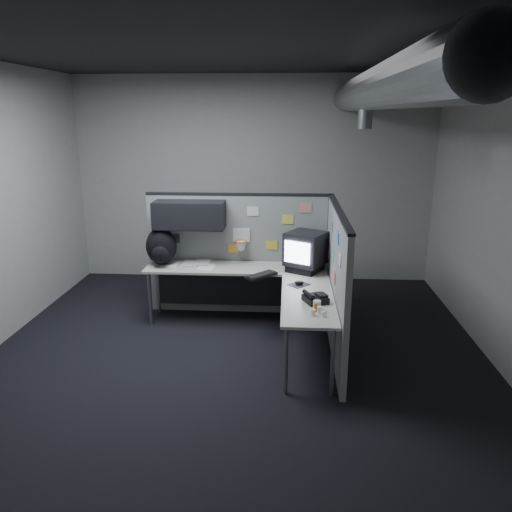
# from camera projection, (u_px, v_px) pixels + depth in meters

# --- Properties ---
(room) EXTENTS (5.62, 5.62, 3.22)m
(room) POSITION_uv_depth(u_px,v_px,m) (289.00, 167.00, 5.02)
(room) COLOR black
(room) RESTS_ON ground
(partition_back) EXTENTS (2.44, 0.42, 1.63)m
(partition_back) POSITION_uv_depth(u_px,v_px,m) (226.00, 242.00, 6.55)
(partition_back) COLOR gray
(partition_back) RESTS_ON ground
(partition_right) EXTENTS (0.07, 2.23, 1.63)m
(partition_right) POSITION_uv_depth(u_px,v_px,m) (336.00, 282.00, 5.54)
(partition_right) COLOR gray
(partition_right) RESTS_ON ground
(desk) EXTENTS (2.31, 2.11, 0.73)m
(desk) POSITION_uv_depth(u_px,v_px,m) (254.00, 283.00, 6.12)
(desk) COLOR #B4AFA2
(desk) RESTS_ON ground
(monitor) EXTENTS (0.58, 0.58, 0.49)m
(monitor) POSITION_uv_depth(u_px,v_px,m) (306.00, 251.00, 6.15)
(monitor) COLOR black
(monitor) RESTS_ON desk
(keyboard) EXTENTS (0.40, 0.42, 0.04)m
(keyboard) POSITION_uv_depth(u_px,v_px,m) (261.00, 275.00, 5.98)
(keyboard) COLOR black
(keyboard) RESTS_ON desk
(mouse) EXTENTS (0.28, 0.28, 0.05)m
(mouse) POSITION_uv_depth(u_px,v_px,m) (299.00, 283.00, 5.70)
(mouse) COLOR black
(mouse) RESTS_ON desk
(phone) EXTENTS (0.29, 0.30, 0.11)m
(phone) POSITION_uv_depth(u_px,v_px,m) (315.00, 298.00, 5.17)
(phone) COLOR black
(phone) RESTS_ON desk
(bottles) EXTENTS (0.14, 0.17, 0.09)m
(bottles) POSITION_uv_depth(u_px,v_px,m) (318.00, 310.00, 4.86)
(bottles) COLOR silver
(bottles) RESTS_ON desk
(cup) EXTENTS (0.10, 0.10, 0.11)m
(cup) POSITION_uv_depth(u_px,v_px,m) (317.00, 306.00, 4.93)
(cup) COLOR beige
(cup) RESTS_ON desk
(papers) EXTENTS (0.70, 0.49, 0.01)m
(papers) POSITION_uv_depth(u_px,v_px,m) (192.00, 264.00, 6.48)
(papers) COLOR white
(papers) RESTS_ON desk
(backpack) EXTENTS (0.45, 0.43, 0.49)m
(backpack) POSITION_uv_depth(u_px,v_px,m) (161.00, 247.00, 6.39)
(backpack) COLOR black
(backpack) RESTS_ON desk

